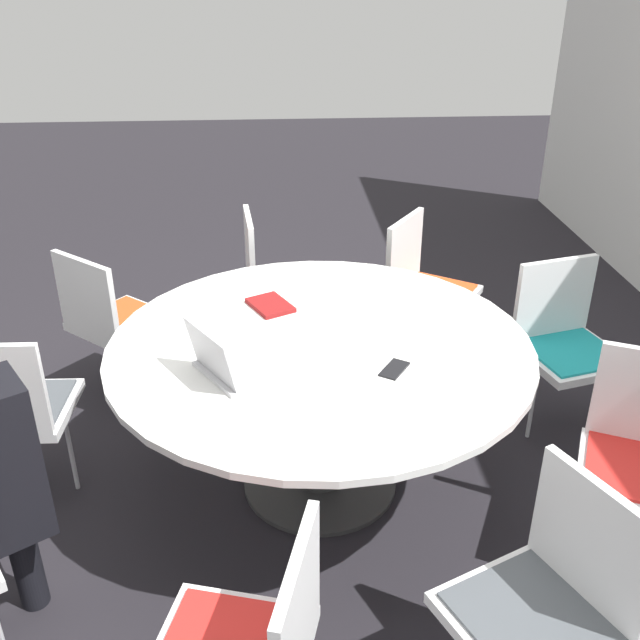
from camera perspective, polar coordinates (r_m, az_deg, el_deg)
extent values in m
plane|color=black|center=(3.29, 0.00, -12.89)|extent=(16.00, 16.00, 0.00)
cylinder|color=#333333|center=(3.29, 0.00, -12.75)|extent=(0.68, 0.68, 0.02)
cylinder|color=#333333|center=(3.08, 0.00, -7.78)|extent=(0.19, 0.19, 0.68)
cylinder|color=white|center=(2.89, 0.00, -2.03)|extent=(1.72, 1.72, 0.03)
cube|color=white|center=(1.93, -1.84, -22.71)|extent=(0.41, 0.14, 0.40)
cube|color=white|center=(2.29, 16.42, -22.29)|extent=(0.57, 0.56, 0.04)
cube|color=#4C5156|center=(2.27, 16.51, -21.86)|extent=(0.51, 0.50, 0.01)
cube|color=white|center=(2.24, 20.95, -16.29)|extent=(0.39, 0.20, 0.40)
cylinder|color=silver|center=(2.53, 12.71, -23.07)|extent=(0.02, 0.02, 0.40)
cylinder|color=silver|center=(3.03, 20.00, -14.11)|extent=(0.02, 0.02, 0.40)
cube|color=white|center=(3.59, 19.49, -2.76)|extent=(0.52, 0.53, 0.04)
cube|color=teal|center=(3.58, 19.56, -2.40)|extent=(0.46, 0.47, 0.01)
cube|color=white|center=(3.63, 18.22, 1.70)|extent=(0.14, 0.41, 0.40)
cylinder|color=silver|center=(3.80, 21.16, -5.18)|extent=(0.02, 0.02, 0.40)
cylinder|color=silver|center=(3.60, 16.65, -6.32)|extent=(0.02, 0.02, 0.40)
cube|color=white|center=(4.04, 9.11, 1.98)|extent=(0.60, 0.59, 0.04)
cube|color=#E04C1E|center=(4.03, 9.14, 2.32)|extent=(0.53, 0.52, 0.01)
cube|color=white|center=(4.02, 6.76, 5.43)|extent=(0.36, 0.26, 0.40)
cylinder|color=silver|center=(4.29, 9.81, 0.18)|extent=(0.02, 0.02, 0.40)
cylinder|color=silver|center=(3.99, 7.90, -1.85)|extent=(0.02, 0.02, 0.40)
cube|color=white|center=(4.14, -2.81, 2.93)|extent=(0.48, 0.46, 0.04)
cube|color=olive|center=(4.13, -2.82, 3.26)|extent=(0.42, 0.40, 0.01)
cube|color=white|center=(4.04, -5.64, 5.59)|extent=(0.42, 0.07, 0.40)
cylinder|color=silver|center=(4.39, -3.02, 1.25)|extent=(0.02, 0.02, 0.40)
cylinder|color=silver|center=(4.07, -2.44, -0.94)|extent=(0.02, 0.02, 0.40)
cube|color=white|center=(3.82, -15.43, -0.24)|extent=(0.60, 0.61, 0.04)
cube|color=#E04C1E|center=(3.81, -15.48, 0.11)|extent=(0.53, 0.53, 0.01)
cube|color=white|center=(3.63, -18.21, 1.71)|extent=(0.29, 0.34, 0.40)
cylinder|color=silver|center=(4.05, -16.67, -2.32)|extent=(0.02, 0.02, 0.40)
cylinder|color=silver|center=(3.80, -13.29, -3.95)|extent=(0.02, 0.02, 0.40)
cube|color=white|center=(3.26, -22.94, -6.63)|extent=(0.44, 0.45, 0.04)
cube|color=#4C5156|center=(3.25, -23.03, -6.25)|extent=(0.38, 0.40, 0.01)
cylinder|color=silver|center=(3.32, -19.31, -9.90)|extent=(0.02, 0.02, 0.40)
cylinder|color=black|center=(2.86, -22.52, -17.09)|extent=(0.10, 0.10, 0.44)
cube|color=silver|center=(2.69, -6.68, -4.03)|extent=(0.36, 0.34, 0.02)
cube|color=silver|center=(2.60, -8.77, -2.69)|extent=(0.27, 0.20, 0.20)
cube|color=black|center=(2.60, -8.66, -2.65)|extent=(0.24, 0.18, 0.17)
cube|color=maroon|center=(3.17, -4.00, 1.19)|extent=(0.26, 0.23, 0.02)
cube|color=black|center=(2.70, 5.97, -3.93)|extent=(0.16, 0.14, 0.01)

